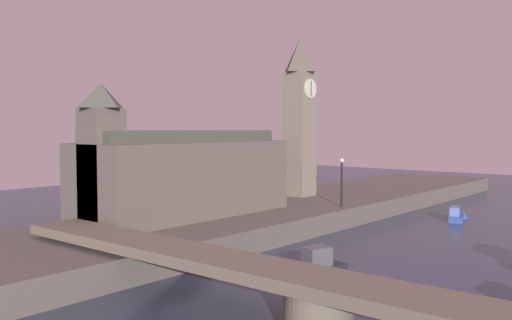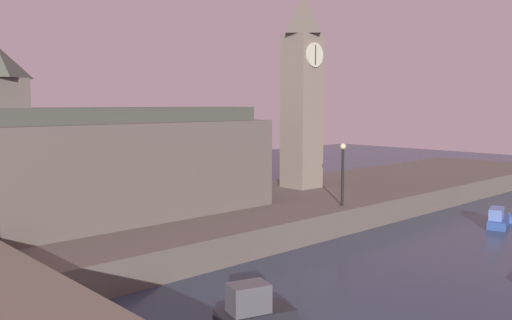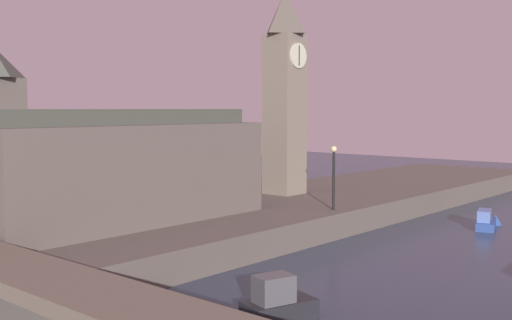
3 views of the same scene
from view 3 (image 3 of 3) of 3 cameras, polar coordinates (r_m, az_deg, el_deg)
far_embankment at (r=39.07m, az=-0.80°, el=-5.30°), size 70.00×12.00×1.50m
clock_tower at (r=44.21m, az=2.64°, el=6.42°), size 2.51×2.55×14.23m
parliament_hall at (r=33.57m, az=-12.93°, el=-0.63°), size 16.08×5.91×8.91m
streetlamp at (r=37.40m, az=7.12°, el=-0.92°), size 0.36×0.36×3.83m
boat_barge_dark at (r=22.96m, az=2.43°, el=-12.91°), size 3.49×2.03×1.70m
boat_tour_blue at (r=42.41m, az=20.44°, el=-5.25°), size 3.83×1.99×1.32m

